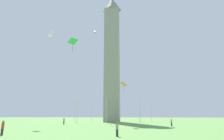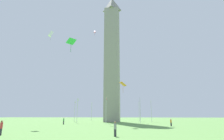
{
  "view_description": "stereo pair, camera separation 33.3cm",
  "coord_description": "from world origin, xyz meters",
  "px_view_note": "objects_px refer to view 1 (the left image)",
  "views": [
    {
      "loc": [
        -68.18,
        -8.2,
        2.41
      ],
      "look_at": [
        0.0,
        0.0,
        19.14
      ],
      "focal_mm": 29.73,
      "sensor_mm": 36.0,
      "label": 1
    },
    {
      "loc": [
        -68.14,
        -8.53,
        2.41
      ],
      "look_at": [
        0.0,
        0.0,
        19.14
      ],
      "focal_mm": 29.73,
      "sensor_mm": 36.0,
      "label": 2
    }
  ],
  "objects_px": {
    "flagpole_sw": "(140,109)",
    "kite_orange_diamond": "(123,84)",
    "flagpole_n": "(116,111)",
    "person_green_shirt": "(64,121)",
    "flagpole_ne": "(91,111)",
    "person_orange_shirt": "(171,122)",
    "obelisk_monument": "(112,55)",
    "person_red_shirt": "(2,128)",
    "person_gray_shirt": "(117,129)",
    "flagpole_w": "(151,110)",
    "flagpole_e": "(75,110)",
    "flagpole_nw": "(139,111)",
    "kite_white_box": "(51,34)",
    "kite_pink_box": "(95,32)",
    "kite_green_diamond": "(73,42)",
    "flagpole_s": "(106,109)",
    "flagpole_se": "(77,109)"
  },
  "relations": [
    {
      "from": "flagpole_sw",
      "to": "kite_orange_diamond",
      "type": "relative_size",
      "value": 3.09
    },
    {
      "from": "flagpole_n",
      "to": "person_green_shirt",
      "type": "xyz_separation_m",
      "value": [
        -33.12,
        10.59,
        -3.33
      ]
    },
    {
      "from": "flagpole_sw",
      "to": "flagpole_ne",
      "type": "bearing_deg",
      "value": 45.0
    },
    {
      "from": "flagpole_n",
      "to": "person_orange_shirt",
      "type": "height_order",
      "value": "flagpole_n"
    },
    {
      "from": "obelisk_monument",
      "to": "person_red_shirt",
      "type": "height_order",
      "value": "obelisk_monument"
    },
    {
      "from": "flagpole_n",
      "to": "flagpole_ne",
      "type": "distance_m",
      "value": 10.71
    },
    {
      "from": "flagpole_ne",
      "to": "person_gray_shirt",
      "type": "relative_size",
      "value": 4.51
    },
    {
      "from": "flagpole_sw",
      "to": "flagpole_w",
      "type": "distance_m",
      "value": 10.71
    },
    {
      "from": "flagpole_sw",
      "to": "person_green_shirt",
      "type": "relative_size",
      "value": 4.37
    },
    {
      "from": "obelisk_monument",
      "to": "flagpole_e",
      "type": "bearing_deg",
      "value": 89.74
    },
    {
      "from": "flagpole_nw",
      "to": "kite_white_box",
      "type": "relative_size",
      "value": 2.53
    },
    {
      "from": "flagpole_w",
      "to": "kite_pink_box",
      "type": "distance_m",
      "value": 35.59
    },
    {
      "from": "flagpole_w",
      "to": "kite_white_box",
      "type": "distance_m",
      "value": 41.68
    },
    {
      "from": "flagpole_ne",
      "to": "kite_white_box",
      "type": "xyz_separation_m",
      "value": [
        -34.99,
        3.33,
        19.15
      ]
    },
    {
      "from": "person_red_shirt",
      "to": "kite_orange_diamond",
      "type": "height_order",
      "value": "kite_orange_diamond"
    },
    {
      "from": "obelisk_monument",
      "to": "kite_orange_diamond",
      "type": "distance_m",
      "value": 31.73
    },
    {
      "from": "person_red_shirt",
      "to": "kite_white_box",
      "type": "bearing_deg",
      "value": -8.27
    },
    {
      "from": "obelisk_monument",
      "to": "person_orange_shirt",
      "type": "xyz_separation_m",
      "value": [
        -24.51,
        -16.17,
        -24.34
      ]
    },
    {
      "from": "person_orange_shirt",
      "to": "kite_green_diamond",
      "type": "relative_size",
      "value": 0.97
    },
    {
      "from": "obelisk_monument",
      "to": "flagpole_ne",
      "type": "bearing_deg",
      "value": 44.82
    },
    {
      "from": "flagpole_w",
      "to": "person_green_shirt",
      "type": "bearing_deg",
      "value": 127.88
    },
    {
      "from": "flagpole_ne",
      "to": "kite_orange_diamond",
      "type": "height_order",
      "value": "kite_orange_diamond"
    },
    {
      "from": "obelisk_monument",
      "to": "kite_white_box",
      "type": "height_order",
      "value": "obelisk_monument"
    },
    {
      "from": "flagpole_w",
      "to": "kite_green_diamond",
      "type": "bearing_deg",
      "value": 163.78
    },
    {
      "from": "kite_pink_box",
      "to": "flagpole_ne",
      "type": "bearing_deg",
      "value": 14.86
    },
    {
      "from": "kite_orange_diamond",
      "to": "person_orange_shirt",
      "type": "bearing_deg",
      "value": -77.64
    },
    {
      "from": "person_gray_shirt",
      "to": "flagpole_sw",
      "type": "bearing_deg",
      "value": -6.16
    },
    {
      "from": "obelisk_monument",
      "to": "person_gray_shirt",
      "type": "relative_size",
      "value": 29.75
    },
    {
      "from": "flagpole_w",
      "to": "person_orange_shirt",
      "type": "distance_m",
      "value": 24.9
    },
    {
      "from": "flagpole_n",
      "to": "kite_green_diamond",
      "type": "relative_size",
      "value": 4.44
    },
    {
      "from": "flagpole_sw",
      "to": "person_gray_shirt",
      "type": "xyz_separation_m",
      "value": [
        -35.86,
        3.8,
        -3.36
      ]
    },
    {
      "from": "flagpole_n",
      "to": "person_orange_shirt",
      "type": "bearing_deg",
      "value": -157.25
    },
    {
      "from": "obelisk_monument",
      "to": "person_gray_shirt",
      "type": "xyz_separation_m",
      "value": [
        -45.69,
        -6.1,
        -24.32
      ]
    },
    {
      "from": "flagpole_ne",
      "to": "flagpole_s",
      "type": "xyz_separation_m",
      "value": [
        -23.89,
        -9.89,
        0.0
      ]
    },
    {
      "from": "kite_white_box",
      "to": "kite_green_diamond",
      "type": "xyz_separation_m",
      "value": [
        -21.41,
        -13.69,
        -11.66
      ]
    },
    {
      "from": "person_gray_shirt",
      "to": "kite_orange_diamond",
      "type": "bearing_deg",
      "value": 0.68
    },
    {
      "from": "kite_white_box",
      "to": "kite_orange_diamond",
      "type": "bearing_deg",
      "value": -95.24
    },
    {
      "from": "flagpole_ne",
      "to": "person_green_shirt",
      "type": "bearing_deg",
      "value": 178.63
    },
    {
      "from": "flagpole_w",
      "to": "flagpole_se",
      "type": "bearing_deg",
      "value": 112.5
    },
    {
      "from": "flagpole_s",
      "to": "person_gray_shirt",
      "type": "bearing_deg",
      "value": -169.13
    },
    {
      "from": "flagpole_e",
      "to": "kite_green_diamond",
      "type": "bearing_deg",
      "value": -162.73
    },
    {
      "from": "flagpole_n",
      "to": "person_red_shirt",
      "type": "height_order",
      "value": "flagpole_n"
    },
    {
      "from": "kite_white_box",
      "to": "flagpole_se",
      "type": "bearing_deg",
      "value": -12.36
    },
    {
      "from": "kite_white_box",
      "to": "kite_pink_box",
      "type": "xyz_separation_m",
      "value": [
        20.72,
        -7.12,
        9.89
      ]
    },
    {
      "from": "flagpole_sw",
      "to": "flagpole_w",
      "type": "height_order",
      "value": "same"
    },
    {
      "from": "flagpole_se",
      "to": "flagpole_w",
      "type": "relative_size",
      "value": 1.0
    },
    {
      "from": "flagpole_sw",
      "to": "person_green_shirt",
      "type": "distance_m",
      "value": 22.71
    },
    {
      "from": "flagpole_ne",
      "to": "flagpole_nw",
      "type": "relative_size",
      "value": 1.0
    },
    {
      "from": "person_orange_shirt",
      "to": "person_red_shirt",
      "type": "height_order",
      "value": "person_red_shirt"
    },
    {
      "from": "flagpole_n",
      "to": "flagpole_w",
      "type": "height_order",
      "value": "same"
    }
  ]
}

